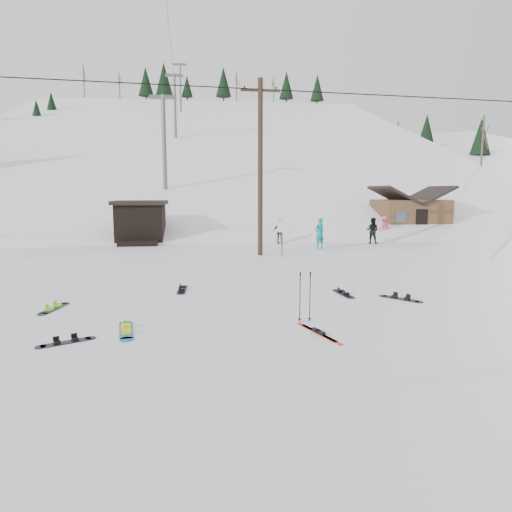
{
  "coord_description": "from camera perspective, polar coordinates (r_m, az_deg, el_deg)",
  "views": [
    {
      "loc": [
        -1.13,
        -9.71,
        3.36
      ],
      "look_at": [
        0.54,
        3.95,
        1.4
      ],
      "focal_mm": 32.0,
      "sensor_mm": 36.0,
      "label": 1
    }
  ],
  "objects": [
    {
      "name": "treeline_right",
      "position": [
        63.75,
        28.72,
        4.1
      ],
      "size": [
        20.0,
        60.0,
        10.0
      ],
      "primitive_type": null,
      "color": "black",
      "rests_on": "ground"
    },
    {
      "name": "hero_snowboard",
      "position": [
        11.61,
        -15.93,
        -8.89
      ],
      "size": [
        0.54,
        1.66,
        0.12
      ],
      "rotation": [
        0.0,
        0.0,
        1.74
      ],
      "color": "#166994",
      "rests_on": "ground"
    },
    {
      "name": "lift_hut",
      "position": [
        30.96,
        -14.2,
        4.17
      ],
      "size": [
        3.4,
        4.1,
        2.75
      ],
      "color": "black",
      "rests_on": "ground"
    },
    {
      "name": "board_scatter_b",
      "position": [
        15.86,
        -9.21,
        -4.13
      ],
      "size": [
        0.33,
        1.48,
        0.1
      ],
      "rotation": [
        0.0,
        0.0,
        1.52
      ],
      "color": "black",
      "rests_on": "ground"
    },
    {
      "name": "hero_skis",
      "position": [
        11.08,
        7.83,
        -9.47
      ],
      "size": [
        0.67,
        1.77,
        0.09
      ],
      "rotation": [
        0.0,
        0.0,
        0.32
      ],
      "color": "#B62112",
      "rests_on": "ground"
    },
    {
      "name": "ground",
      "position": [
        10.34,
        -0.33,
        -10.86
      ],
      "size": [
        200.0,
        200.0,
        0.0
      ],
      "primitive_type": "plane",
      "color": "white",
      "rests_on": "ground"
    },
    {
      "name": "utility_pole",
      "position": [
        23.95,
        0.54,
        11.27
      ],
      "size": [
        2.0,
        0.26,
        9.0
      ],
      "color": "#3A2819",
      "rests_on": "ground"
    },
    {
      "name": "skier_teal",
      "position": [
        27.16,
        7.94,
        2.83
      ],
      "size": [
        0.78,
        0.68,
        1.79
      ],
      "primitive_type": "imported",
      "rotation": [
        0.0,
        0.0,
        3.62
      ],
      "color": "#0E8E8E",
      "rests_on": "ground"
    },
    {
      "name": "skier_dark",
      "position": [
        30.42,
        14.34,
        3.1
      ],
      "size": [
        1.03,
        0.98,
        1.67
      ],
      "primitive_type": "imported",
      "rotation": [
        0.0,
        0.0,
        2.54
      ],
      "color": "black",
      "rests_on": "ground"
    },
    {
      "name": "ski_poles",
      "position": [
        11.89,
        6.14,
        -5.01
      ],
      "size": [
        0.36,
        0.1,
        1.31
      ],
      "color": "black",
      "rests_on": "ground"
    },
    {
      "name": "treeline_crest",
      "position": [
        95.78,
        -6.36,
        6.05
      ],
      "size": [
        50.0,
        6.0,
        10.0
      ],
      "primitive_type": null,
      "color": "black",
      "rests_on": "ski_slope"
    },
    {
      "name": "lift_tower_near",
      "position": [
        40.07,
        -11.42,
        14.4
      ],
      "size": [
        2.2,
        0.36,
        8.0
      ],
      "color": "#595B60",
      "rests_on": "ski_slope"
    },
    {
      "name": "board_scatter_a",
      "position": [
        11.2,
        -22.65,
        -9.87
      ],
      "size": [
        1.18,
        0.73,
        0.09
      ],
      "rotation": [
        0.0,
        0.0,
        0.48
      ],
      "color": "black",
      "rests_on": "ground"
    },
    {
      "name": "board_scatter_d",
      "position": [
        15.06,
        17.64,
        -5.07
      ],
      "size": [
        1.03,
        1.16,
        0.1
      ],
      "rotation": [
        0.0,
        0.0,
        -0.86
      ],
      "color": "black",
      "rests_on": "ground"
    },
    {
      "name": "lift_tower_far",
      "position": [
        81.66,
        -9.45,
        20.38
      ],
      "size": [
        2.2,
        0.36,
        8.0
      ],
      "color": "#595B60",
      "rests_on": "ski_slope"
    },
    {
      "name": "ridge_right",
      "position": [
        72.82,
        25.75,
        -4.08
      ],
      "size": [
        45.66,
        93.98,
        54.59
      ],
      "primitive_type": "cube",
      "rotation": [
        0.21,
        -0.05,
        -0.12
      ],
      "color": "white",
      "rests_on": "ground"
    },
    {
      "name": "board_scatter_c",
      "position": [
        14.42,
        -23.96,
        -5.97
      ],
      "size": [
        0.53,
        1.45,
        0.1
      ],
      "rotation": [
        0.0,
        0.0,
        1.36
      ],
      "color": "black",
      "rests_on": "ground"
    },
    {
      "name": "lift_tower_mid",
      "position": [
        60.78,
        -10.11,
        18.41
      ],
      "size": [
        2.2,
        0.36,
        8.0
      ],
      "color": "#595B60",
      "rests_on": "ski_slope"
    },
    {
      "name": "ski_slope",
      "position": [
        66.52,
        -5.86,
        -5.28
      ],
      "size": [
        60.0,
        85.24,
        65.97
      ],
      "primitive_type": "cube",
      "rotation": [
        0.31,
        0.0,
        0.0
      ],
      "color": "white",
      "rests_on": "ground"
    },
    {
      "name": "trail_sign",
      "position": [
        23.76,
        3.29,
        3.06
      ],
      "size": [
        0.5,
        0.09,
        1.85
      ],
      "color": "#595B60",
      "rests_on": "ground"
    },
    {
      "name": "skier_navy",
      "position": [
        29.34,
        3.03,
        3.05
      ],
      "size": [
        0.99,
        0.7,
        1.56
      ],
      "primitive_type": "imported",
      "rotation": [
        0.0,
        0.0,
        2.74
      ],
      "color": "#1C2A47",
      "rests_on": "ground"
    },
    {
      "name": "skier_pink",
      "position": [
        33.65,
        15.72,
        3.46
      ],
      "size": [
        1.2,
        0.99,
        1.62
      ],
      "primitive_type": "imported",
      "rotation": [
        0.0,
        0.0,
        3.58
      ],
      "color": "#D74C63",
      "rests_on": "ground"
    },
    {
      "name": "board_scatter_f",
      "position": [
        15.32,
        10.86,
        -4.61
      ],
      "size": [
        0.4,
        1.41,
        0.1
      ],
      "rotation": [
        0.0,
        0.0,
        1.69
      ],
      "color": "black",
      "rests_on": "ground"
    },
    {
      "name": "cabin",
      "position": [
        37.42,
        18.62,
        4.81
      ],
      "size": [
        5.39,
        4.4,
        3.77
      ],
      "color": "brown",
      "rests_on": "ground"
    }
  ]
}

